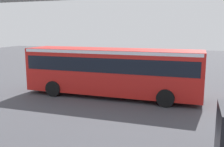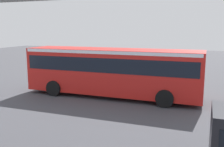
{
  "view_description": "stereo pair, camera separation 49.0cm",
  "coord_description": "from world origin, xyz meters",
  "views": [
    {
      "loc": [
        -4.91,
        16.34,
        4.45
      ],
      "look_at": [
        0.28,
        0.98,
        1.6
      ],
      "focal_mm": 41.0,
      "sensor_mm": 36.0,
      "label": 1
    },
    {
      "loc": [
        -5.37,
        16.18,
        4.45
      ],
      "look_at": [
        0.28,
        0.98,
        1.6
      ],
      "focal_mm": 41.0,
      "sensor_mm": 36.0,
      "label": 2
    }
  ],
  "objects": [
    {
      "name": "lane_dash_leftmost",
      "position": [
        -4.0,
        -2.47,
        0.0
      ],
      "size": [
        2.0,
        0.2,
        0.01
      ],
      "primitive_type": "cube",
      "color": "silver",
      "rests_on": "ground"
    },
    {
      "name": "lane_dash_left",
      "position": [
        0.0,
        -2.47,
        0.0
      ],
      "size": [
        2.0,
        0.2,
        0.01
      ],
      "primitive_type": "cube",
      "color": "silver",
      "rests_on": "ground"
    },
    {
      "name": "ground",
      "position": [
        0.0,
        0.0,
        0.0
      ],
      "size": [
        80.0,
        80.0,
        0.0
      ],
      "primitive_type": "plane",
      "color": "#424247"
    },
    {
      "name": "lane_dash_centre",
      "position": [
        4.0,
        -2.47,
        0.0
      ],
      "size": [
        2.0,
        0.2,
        0.01
      ],
      "primitive_type": "cube",
      "color": "silver",
      "rests_on": "ground"
    },
    {
      "name": "city_bus",
      "position": [
        0.41,
        0.65,
        1.88
      ],
      "size": [
        11.54,
        2.85,
        3.15
      ],
      "color": "red",
      "rests_on": "ground"
    }
  ]
}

